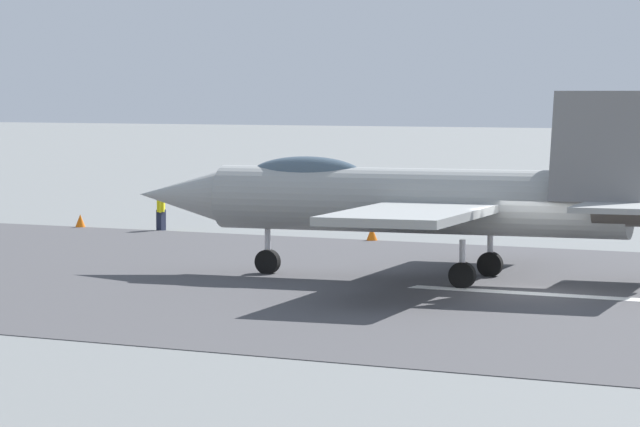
{
  "coord_description": "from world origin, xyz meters",
  "views": [
    {
      "loc": [
        -16.06,
        43.49,
        5.63
      ],
      "look_at": [
        5.41,
        2.07,
        2.2
      ],
      "focal_mm": 93.52,
      "sensor_mm": 36.0,
      "label": 1
    }
  ],
  "objects_px": {
    "marker_cone_mid": "(372,234)",
    "marker_cone_far": "(80,221)",
    "fighter_jet": "(417,198)",
    "crew_person": "(161,211)"
  },
  "relations": [
    {
      "from": "marker_cone_mid",
      "to": "marker_cone_far",
      "type": "height_order",
      "value": "same"
    },
    {
      "from": "fighter_jet",
      "to": "crew_person",
      "type": "bearing_deg",
      "value": -34.91
    },
    {
      "from": "marker_cone_far",
      "to": "fighter_jet",
      "type": "bearing_deg",
      "value": 151.07
    },
    {
      "from": "crew_person",
      "to": "marker_cone_mid",
      "type": "distance_m",
      "value": 9.64
    },
    {
      "from": "marker_cone_mid",
      "to": "marker_cone_far",
      "type": "bearing_deg",
      "value": 0.0
    },
    {
      "from": "marker_cone_mid",
      "to": "fighter_jet",
      "type": "bearing_deg",
      "value": 121.43
    },
    {
      "from": "fighter_jet",
      "to": "marker_cone_mid",
      "type": "relative_size",
      "value": 31.47
    },
    {
      "from": "fighter_jet",
      "to": "marker_cone_mid",
      "type": "distance_m",
      "value": 13.28
    },
    {
      "from": "fighter_jet",
      "to": "marker_cone_mid",
      "type": "height_order",
      "value": "fighter_jet"
    },
    {
      "from": "crew_person",
      "to": "marker_cone_far",
      "type": "bearing_deg",
      "value": 4.59
    }
  ]
}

